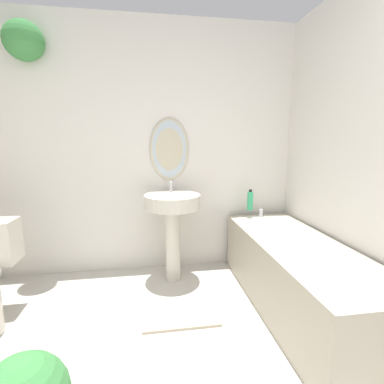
% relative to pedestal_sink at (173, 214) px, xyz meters
% --- Properties ---
extents(wall_back, '(2.99, 0.32, 2.40)m').
position_rel_pedestal_sink_xyz_m(wall_back, '(-0.27, 0.31, 0.63)').
color(wall_back, silver).
rests_on(wall_back, ground_plane).
extents(pedestal_sink, '(0.50, 0.50, 0.91)m').
position_rel_pedestal_sink_xyz_m(pedestal_sink, '(0.00, 0.00, 0.00)').
color(pedestal_sink, beige).
rests_on(pedestal_sink, ground_plane).
extents(bathtub, '(0.62, 1.69, 0.61)m').
position_rel_pedestal_sink_xyz_m(bathtub, '(0.90, -0.60, -0.36)').
color(bathtub, '#B2A893').
rests_on(bathtub, ground_plane).
extents(shampoo_bottle, '(0.06, 0.06, 0.20)m').
position_rel_pedestal_sink_xyz_m(shampoo_bottle, '(0.78, 0.14, 0.07)').
color(shampoo_bottle, '#38B275').
rests_on(shampoo_bottle, bathtub).
extents(bath_mat, '(0.56, 0.35, 0.02)m').
position_rel_pedestal_sink_xyz_m(bath_mat, '(0.00, -0.57, -0.62)').
color(bath_mat, '#B7A88E').
rests_on(bath_mat, ground_plane).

